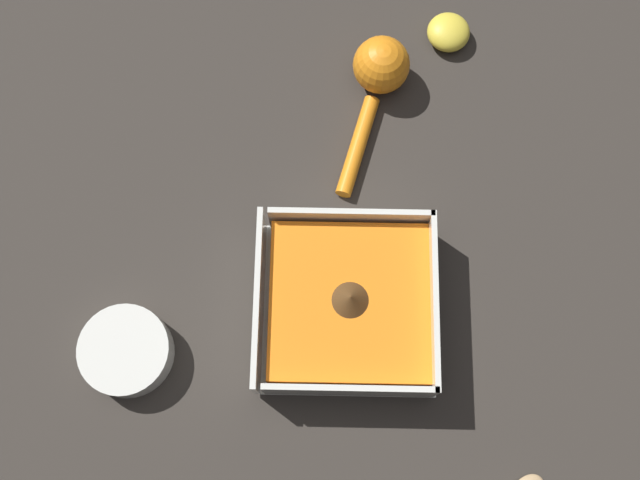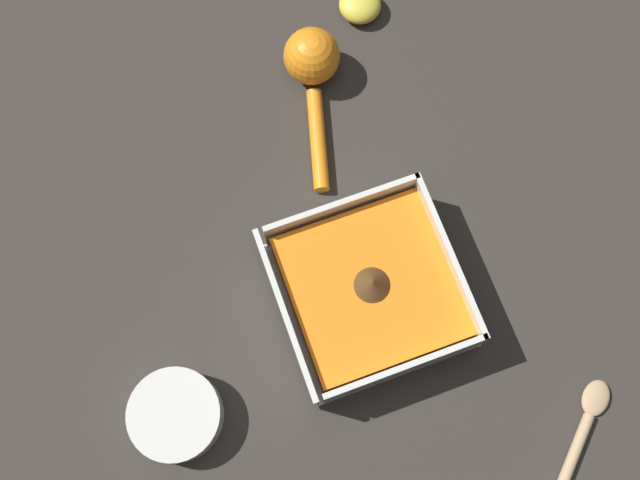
% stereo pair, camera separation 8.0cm
% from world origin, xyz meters
% --- Properties ---
extents(ground_plane, '(4.00, 4.00, 0.00)m').
position_xyz_m(ground_plane, '(0.00, 0.00, 0.00)').
color(ground_plane, '#332D28').
extents(square_dish, '(0.19, 0.19, 0.07)m').
position_xyz_m(square_dish, '(-0.04, -0.00, 0.03)').
color(square_dish, silver).
rests_on(square_dish, ground_plane).
extents(spice_bowl, '(0.10, 0.10, 0.03)m').
position_xyz_m(spice_bowl, '(0.01, -0.23, 0.02)').
color(spice_bowl, silver).
rests_on(spice_bowl, ground_plane).
extents(lemon_squeezer, '(0.19, 0.08, 0.07)m').
position_xyz_m(lemon_squeezer, '(-0.31, 0.03, 0.03)').
color(lemon_squeezer, orange).
rests_on(lemon_squeezer, ground_plane).
extents(lemon_half, '(0.05, 0.05, 0.03)m').
position_xyz_m(lemon_half, '(-0.38, 0.12, 0.01)').
color(lemon_half, yellow).
rests_on(lemon_half, ground_plane).
extents(wooden_spoon, '(0.15, 0.16, 0.01)m').
position_xyz_m(wooden_spoon, '(0.19, 0.14, 0.01)').
color(wooden_spoon, tan).
rests_on(wooden_spoon, ground_plane).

